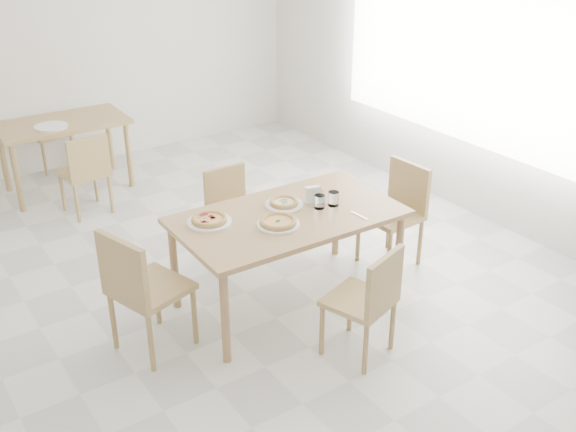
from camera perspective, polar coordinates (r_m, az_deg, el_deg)
room at (r=6.65m, az=14.64°, el=12.98°), size 7.28×7.00×7.00m
main_table at (r=4.98m, az=0.00°, el=-0.61°), size 1.68×0.98×0.75m
chair_south at (r=4.52m, az=6.89°, el=-6.80°), size 0.51×0.51×0.82m
chair_north at (r=5.78m, az=-4.82°, el=0.80°), size 0.39×0.39×0.79m
chair_west at (r=4.60m, az=-12.44°, el=-5.73°), size 0.57×0.57×0.93m
chair_east at (r=5.72m, az=9.31°, el=0.81°), size 0.45×0.45×0.87m
plate_margherita at (r=4.78m, az=-0.84°, el=-0.73°), size 0.31×0.31×0.02m
plate_mushroom at (r=5.08m, az=-0.34°, el=0.93°), size 0.29×0.29×0.02m
plate_pepperoni at (r=4.85m, az=-6.66°, el=-0.52°), size 0.32×0.32×0.02m
pizza_margherita at (r=4.77m, az=-0.84°, el=-0.49°), size 0.32×0.32×0.03m
pizza_mushroom at (r=5.07m, az=-0.34°, el=1.16°), size 0.22×0.22×0.03m
pizza_pepperoni at (r=4.84m, az=-6.68°, el=-0.27°), size 0.31×0.31×0.03m
tumbler_a at (r=5.08m, az=3.87°, el=1.47°), size 0.08×0.08×0.11m
tumbler_b at (r=5.03m, az=2.68°, el=1.21°), size 0.08×0.08×0.11m
napkin_holder at (r=5.11m, az=2.08°, el=1.77°), size 0.13×0.09×0.14m
fork_a at (r=5.40m, az=2.53°, el=2.43°), size 0.04×0.18×0.01m
fork_b at (r=4.95m, az=6.05°, el=0.03°), size 0.03×0.17×0.01m
second_table at (r=7.39m, az=-18.55°, el=6.87°), size 1.30×0.77×0.75m
chair_back_s at (r=6.77m, az=-16.71°, el=3.82°), size 0.44×0.44×0.82m
chair_back_n at (r=8.16m, az=-19.91°, el=7.11°), size 0.47×0.47×0.82m
plate_empty at (r=7.20m, az=-19.42°, el=7.17°), size 0.33×0.33×0.02m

